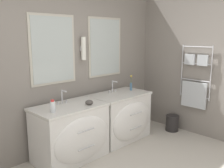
# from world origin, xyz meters

# --- Properties ---
(wall_back) EXTENTS (5.86, 0.15, 2.60)m
(wall_back) POSITION_xyz_m (0.02, 1.94, 1.31)
(wall_back) COLOR gray
(wall_back) RESTS_ON ground_plane
(wall_right) EXTENTS (0.13, 3.87, 2.60)m
(wall_right) POSITION_xyz_m (2.16, 0.86, 1.29)
(wall_right) COLOR gray
(wall_right) RESTS_ON ground_plane
(vanity_left) EXTENTS (0.99, 0.68, 0.78)m
(vanity_left) POSITION_xyz_m (0.01, 1.53, 0.40)
(vanity_left) COLOR white
(vanity_left) RESTS_ON ground_plane
(vanity_right) EXTENTS (0.99, 0.68, 0.78)m
(vanity_right) POSITION_xyz_m (1.02, 1.53, 0.40)
(vanity_right) COLOR white
(vanity_right) RESTS_ON ground_plane
(faucet_left) EXTENTS (0.17, 0.12, 0.20)m
(faucet_left) POSITION_xyz_m (0.01, 1.72, 0.87)
(faucet_left) COLOR silver
(faucet_left) RESTS_ON vanity_left
(faucet_right) EXTENTS (0.17, 0.12, 0.20)m
(faucet_right) POSITION_xyz_m (1.02, 1.72, 0.87)
(faucet_right) COLOR silver
(faucet_right) RESTS_ON vanity_right
(toiletry_bottle) EXTENTS (0.07, 0.07, 0.16)m
(toiletry_bottle) POSITION_xyz_m (-0.30, 1.47, 0.85)
(toiletry_bottle) COLOR silver
(toiletry_bottle) RESTS_ON vanity_left
(amenity_bowl) EXTENTS (0.11, 0.11, 0.07)m
(amenity_bowl) POSITION_xyz_m (0.24, 1.41, 0.81)
(amenity_bowl) COLOR #4C4742
(amenity_bowl) RESTS_ON vanity_left
(flower_vase) EXTENTS (0.04, 0.04, 0.27)m
(flower_vase) POSITION_xyz_m (1.34, 1.60, 0.88)
(flower_vase) COLOR teal
(flower_vase) RESTS_ON vanity_right
(waste_bin) EXTENTS (0.23, 0.23, 0.29)m
(waste_bin) POSITION_xyz_m (1.94, 1.11, 0.15)
(waste_bin) COLOR #282626
(waste_bin) RESTS_ON ground_plane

